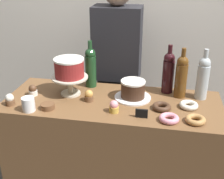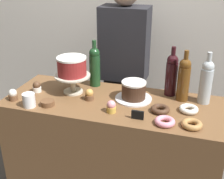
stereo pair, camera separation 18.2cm
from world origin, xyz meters
TOP-DOWN VIEW (x-y plane):
  - back_wall at (0.00, 0.85)m, footprint 6.00×0.05m
  - display_counter at (0.00, 0.00)m, footprint 1.36×0.54m
  - cake_stand_pedestal at (-0.29, 0.05)m, footprint 0.24×0.24m
  - white_layer_cake at (-0.29, 0.05)m, footprint 0.19×0.19m
  - silver_serving_platter at (0.12, 0.07)m, footprint 0.23×0.23m
  - chocolate_round_cake at (0.12, 0.07)m, footprint 0.16×0.16m
  - wine_bottle_clear at (0.55, 0.15)m, footprint 0.08×0.08m
  - wine_bottle_amber at (0.42, 0.15)m, footprint 0.08×0.08m
  - wine_bottle_green at (-0.19, 0.21)m, footprint 0.08×0.08m
  - wine_bottle_dark_red at (0.34, 0.21)m, footprint 0.08×0.08m
  - cupcake_chocolate at (-0.52, -0.01)m, footprint 0.06×0.06m
  - cupcake_vanilla at (-0.60, -0.17)m, footprint 0.06×0.06m
  - cupcake_strawberry at (0.04, -0.14)m, footprint 0.06×0.06m
  - cupcake_caramel at (-0.14, -0.02)m, footprint 0.06×0.06m
  - donut_sugar at (0.47, 0.00)m, footprint 0.11×0.11m
  - donut_chocolate at (0.31, -0.05)m, footprint 0.11×0.11m
  - donut_maple at (0.50, -0.17)m, footprint 0.11×0.11m
  - donut_pink at (0.36, -0.18)m, footprint 0.11×0.11m
  - cookie_stack at (-0.36, -0.17)m, footprint 0.08×0.08m
  - price_sign_chalkboard at (0.20, -0.17)m, footprint 0.07×0.01m
  - coffee_cup_ceramic at (-0.46, -0.22)m, footprint 0.08×0.08m
  - barista_figure at (-0.06, 0.51)m, footprint 0.36×0.22m

SIDE VIEW (x-z plane):
  - display_counter at x=0.00m, z-range 0.00..0.89m
  - barista_figure at x=-0.06m, z-range 0.04..1.64m
  - silver_serving_platter at x=0.12m, z-range 0.89..0.90m
  - donut_sugar at x=0.47m, z-range 0.89..0.92m
  - donut_chocolate at x=0.31m, z-range 0.89..0.92m
  - donut_maple at x=0.50m, z-range 0.89..0.92m
  - donut_pink at x=0.36m, z-range 0.89..0.92m
  - cookie_stack at x=-0.36m, z-range 0.89..0.92m
  - price_sign_chalkboard at x=0.20m, z-range 0.89..0.94m
  - cupcake_chocolate at x=-0.52m, z-range 0.89..0.96m
  - cupcake_vanilla at x=-0.60m, z-range 0.89..0.96m
  - cupcake_strawberry at x=0.04m, z-range 0.89..0.96m
  - cupcake_caramel at x=-0.14m, z-range 0.89..0.96m
  - coffee_cup_ceramic at x=-0.46m, z-range 0.89..0.98m
  - chocolate_round_cake at x=0.12m, z-range 0.90..1.01m
  - cake_stand_pedestal at x=-0.29m, z-range 0.91..1.04m
  - wine_bottle_clear at x=0.55m, z-range 0.87..1.20m
  - wine_bottle_amber at x=0.42m, z-range 0.87..1.20m
  - wine_bottle_green at x=-0.19m, z-range 0.87..1.20m
  - wine_bottle_dark_red at x=0.34m, z-range 0.87..1.20m
  - white_layer_cake at x=-0.29m, z-range 1.02..1.14m
  - back_wall at x=0.00m, z-range 0.00..2.60m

